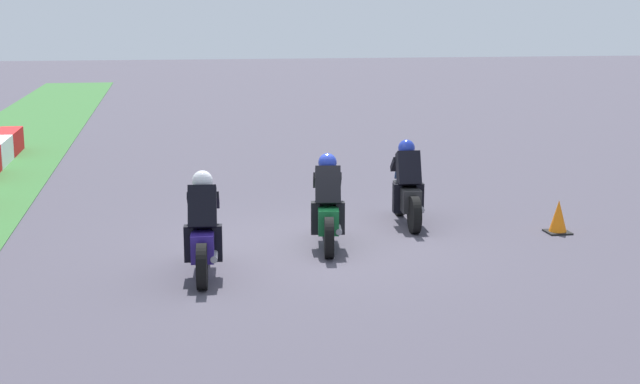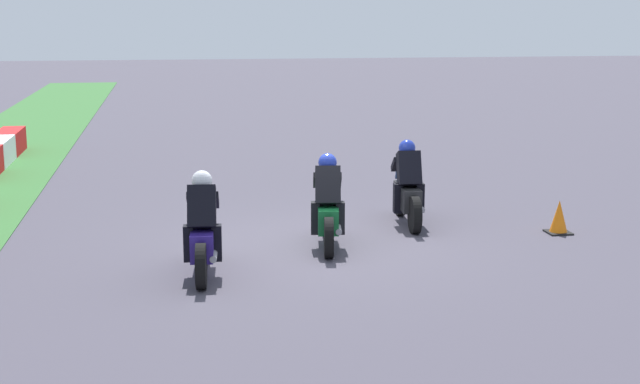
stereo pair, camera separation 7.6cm
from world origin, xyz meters
name	(u,v)px [view 1 (the left image)]	position (x,y,z in m)	size (l,w,h in m)	color
ground_plane	(318,245)	(0.00, 0.00, 0.00)	(120.00, 120.00, 0.00)	#46424E
rider_lane_a	(407,190)	(1.18, -1.82, 0.62)	(2.04, 0.55, 1.51)	black
rider_lane_b	(328,209)	(-0.13, -0.14, 0.62)	(2.04, 0.60, 1.51)	black
rider_lane_c	(203,233)	(-1.40, 1.91, 0.62)	(2.04, 0.56, 1.51)	black
traffic_cone	(558,218)	(0.07, -4.20, 0.27)	(0.40, 0.40, 0.58)	black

